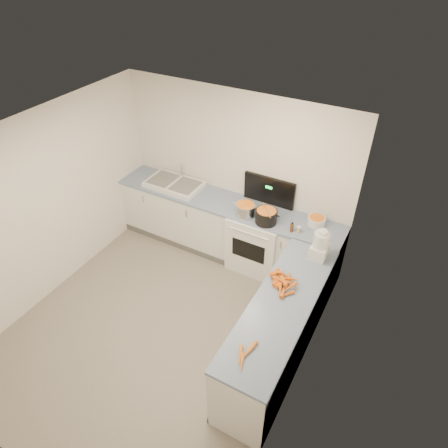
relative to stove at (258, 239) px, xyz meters
The scene contains 19 objects.
floor 1.84m from the stove, 108.07° to the right, with size 3.50×4.00×0.00m, color gray, non-canonical shape.
ceiling 2.69m from the stove, 108.07° to the right, with size 3.50×4.00×0.00m, color white, non-canonical shape.
wall_back 1.00m from the stove, 150.23° to the left, with size 3.50×2.50×0.00m, color white, non-canonical shape.
wall_left 2.96m from the stove, 143.77° to the right, with size 4.00×2.50×0.00m, color white, non-canonical shape.
wall_right 2.21m from the stove, 54.55° to the right, with size 4.00×2.50×0.00m, color white, non-canonical shape.
counter_back 0.55m from the stove, behind, with size 3.50×0.62×0.94m.
counter_right 1.65m from the stove, 56.99° to the right, with size 0.62×2.20×0.94m.
stove is the anchor object (origin of this frame).
sink 1.54m from the stove, behind, with size 0.86×0.52×0.31m.
steel_pot 0.59m from the stove, 137.80° to the right, with size 0.27×0.27×0.20m, color silver.
black_pot 0.59m from the stove, 43.51° to the right, with size 0.29×0.29×0.21m, color black.
wooden_spoon 0.70m from the stove, 43.51° to the right, with size 0.01×0.01×0.36m, color #AD7A47.
mixing_bowl 0.94m from the stove, ahead, with size 0.24×0.24×0.11m, color white.
extract_bottle 0.77m from the stove, 17.62° to the right, with size 0.05×0.05×0.12m, color #593319.
spice_jar 0.81m from the stove, 13.57° to the right, with size 0.05×0.05×0.08m, color #E5B266.
food_processor 1.28m from the stove, 25.65° to the right, with size 0.20×0.24×0.40m.
carrot_pile 1.46m from the stove, 54.60° to the right, with size 0.38×0.43×0.09m.
peeled_carrots 2.36m from the stove, 68.74° to the right, with size 0.15×0.36×0.04m.
peelings 1.73m from the stove, behind, with size 0.22×0.28×0.01m.
Camera 1 is at (2.29, -2.52, 4.20)m, focal length 32.00 mm.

